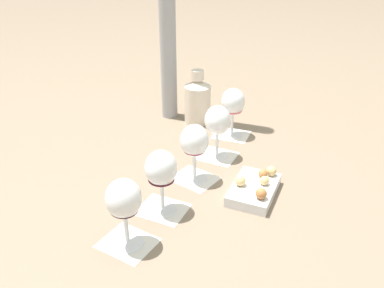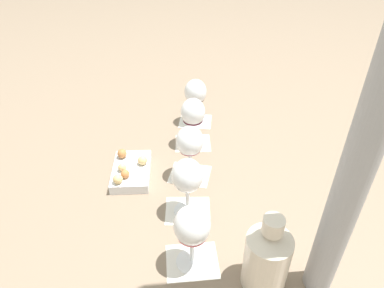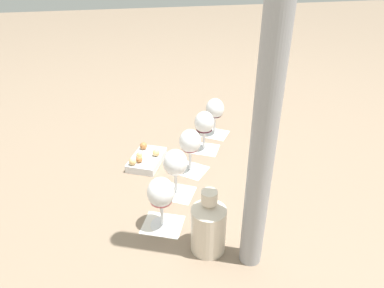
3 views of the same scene
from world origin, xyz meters
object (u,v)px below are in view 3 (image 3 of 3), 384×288
object	(u,v)px
wine_glass_4	(215,111)
ceramic_vase	(208,225)
wine_glass_3	(204,124)
umbrella_pole	(274,53)
wine_glass_0	(161,195)
wine_glass_1	(175,165)
snack_dish	(146,159)
wine_glass_2	(190,144)

from	to	relation	value
wine_glass_4	ceramic_vase	world-z (taller)	ceramic_vase
wine_glass_3	umbrella_pole	size ratio (longest dim) A/B	0.15
wine_glass_0	wine_glass_3	distance (m)	0.46
wine_glass_0	wine_glass_3	xyz separation A→B (m)	(0.40, -0.23, 0.00)
wine_glass_1	wine_glass_4	size ratio (longest dim) A/B	1.00
wine_glass_0	ceramic_vase	size ratio (longest dim) A/B	0.85
wine_glass_1	snack_dish	xyz separation A→B (m)	(0.21, 0.08, -0.09)
wine_glass_1	snack_dish	world-z (taller)	wine_glass_1
wine_glass_1	wine_glass_2	distance (m)	0.14
wine_glass_3	wine_glass_4	distance (m)	0.14
wine_glass_1	wine_glass_4	world-z (taller)	same
wine_glass_1	snack_dish	distance (m)	0.24
snack_dish	wine_glass_2	bearing A→B (deg)	-120.13
ceramic_vase	umbrella_pole	bearing A→B (deg)	-120.54
wine_glass_1	wine_glass_4	bearing A→B (deg)	-32.53
wine_glass_4	umbrella_pole	bearing A→B (deg)	171.65
wine_glass_3	ceramic_vase	size ratio (longest dim) A/B	0.85
wine_glass_2	wine_glass_4	distance (m)	0.30
ceramic_vase	snack_dish	xyz separation A→B (m)	(0.46, 0.11, -0.06)
wine_glass_1	umbrella_pole	size ratio (longest dim) A/B	0.15
wine_glass_2	umbrella_pole	xyz separation A→B (m)	(-0.43, -0.06, 0.43)
wine_glass_2	snack_dish	bearing A→B (deg)	59.87
wine_glass_2	umbrella_pole	distance (m)	0.61
wine_glass_4	snack_dish	world-z (taller)	wine_glass_4
wine_glass_1	ceramic_vase	distance (m)	0.26
wine_glass_2	snack_dish	distance (m)	0.20
wine_glass_2	wine_glass_4	world-z (taller)	same
wine_glass_0	wine_glass_3	bearing A→B (deg)	-29.89
wine_glass_3	umbrella_pole	distance (m)	0.71
snack_dish	umbrella_pole	distance (m)	0.76
wine_glass_1	wine_glass_4	distance (m)	0.44
snack_dish	umbrella_pole	xyz separation A→B (m)	(-0.52, -0.21, 0.52)
ceramic_vase	snack_dish	size ratio (longest dim) A/B	0.97
wine_glass_2	umbrella_pole	size ratio (longest dim) A/B	0.15
wine_glass_1	ceramic_vase	world-z (taller)	ceramic_vase
wine_glass_0	wine_glass_2	distance (m)	0.29
ceramic_vase	umbrella_pole	distance (m)	0.47
wine_glass_0	wine_glass_1	size ratio (longest dim) A/B	1.00
snack_dish	ceramic_vase	bearing A→B (deg)	-165.97
wine_glass_0	umbrella_pole	size ratio (longest dim) A/B	0.15
wine_glass_1	umbrella_pole	distance (m)	0.55
wine_glass_1	snack_dish	bearing A→B (deg)	20.10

